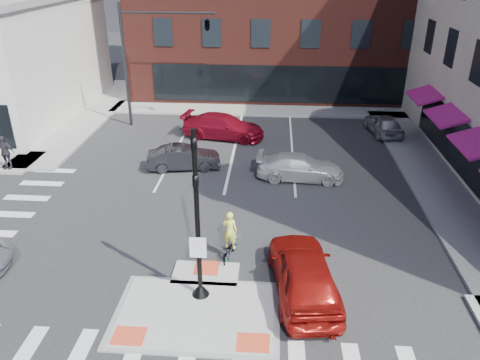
# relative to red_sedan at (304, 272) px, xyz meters

# --- Properties ---
(ground) EXTENTS (120.00, 120.00, 0.00)m
(ground) POSITION_rel_red_sedan_xyz_m (-3.50, -0.89, -0.86)
(ground) COLOR #28282B
(ground) RESTS_ON ground
(refuge_island) EXTENTS (5.40, 4.65, 0.13)m
(refuge_island) POSITION_rel_red_sedan_xyz_m (-3.50, -1.15, -0.80)
(refuge_island) COLOR gray
(refuge_island) RESTS_ON ground
(sidewalk_e) EXTENTS (3.00, 24.00, 0.15)m
(sidewalk_e) POSITION_rel_red_sedan_xyz_m (7.30, 9.11, -0.78)
(sidewalk_e) COLOR gray
(sidewalk_e) RESTS_ON ground
(sidewalk_n) EXTENTS (26.00, 3.00, 0.15)m
(sidewalk_n) POSITION_rel_red_sedan_xyz_m (-0.50, 21.11, -0.78)
(sidewalk_n) COLOR gray
(sidewalk_n) RESTS_ON ground
(building_far_left) EXTENTS (10.00, 12.00, 10.00)m
(building_far_left) POSITION_rel_red_sedan_xyz_m (-7.50, 51.11, 4.14)
(building_far_left) COLOR slate
(building_far_left) RESTS_ON ground
(signal_pole) EXTENTS (0.60, 0.60, 5.98)m
(signal_pole) POSITION_rel_red_sedan_xyz_m (-3.50, -0.49, 1.50)
(signal_pole) COLOR black
(signal_pole) RESTS_ON refuge_island
(mast_arm_signal) EXTENTS (6.10, 2.24, 8.00)m
(mast_arm_signal) POSITION_rel_red_sedan_xyz_m (-6.97, 17.11, 5.35)
(mast_arm_signal) COLOR black
(mast_arm_signal) RESTS_ON ground
(red_sedan) EXTENTS (2.63, 5.23, 1.71)m
(red_sedan) POSITION_rel_red_sedan_xyz_m (0.00, 0.00, 0.00)
(red_sedan) COLOR #9B130E
(red_sedan) RESTS_ON ground
(white_pickup) EXTENTS (4.58, 2.00, 1.31)m
(white_pickup) POSITION_rel_red_sedan_xyz_m (0.27, 9.29, -0.20)
(white_pickup) COLOR silver
(white_pickup) RESTS_ON ground
(bg_car_dark) EXTENTS (4.10, 2.02, 1.29)m
(bg_car_dark) POSITION_rel_red_sedan_xyz_m (-6.00, 10.11, -0.21)
(bg_car_dark) COLOR black
(bg_car_dark) RESTS_ON ground
(bg_car_silver) EXTENTS (2.21, 4.14, 1.34)m
(bg_car_silver) POSITION_rel_red_sedan_xyz_m (6.00, 16.55, -0.19)
(bg_car_silver) COLOR silver
(bg_car_silver) RESTS_ON ground
(bg_car_red) EXTENTS (5.55, 3.12, 1.52)m
(bg_car_red) POSITION_rel_red_sedan_xyz_m (-4.37, 15.11, -0.10)
(bg_car_red) COLOR maroon
(bg_car_red) RESTS_ON ground
(cyclist) EXTENTS (0.88, 1.65, 2.03)m
(cyclist) POSITION_rel_red_sedan_xyz_m (-2.71, 1.91, -0.17)
(cyclist) COLOR #3F3F44
(cyclist) RESTS_ON ground
(pedestrian_b) EXTENTS (1.12, 0.55, 1.85)m
(pedestrian_b) POSITION_rel_red_sedan_xyz_m (-15.50, 9.11, 0.22)
(pedestrian_b) COLOR #2D2933
(pedestrian_b) RESTS_ON sidewalk_nw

